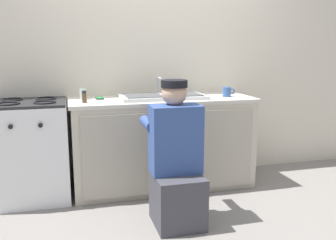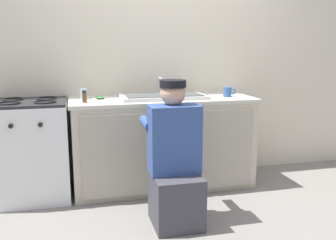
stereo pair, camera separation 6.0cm
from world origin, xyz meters
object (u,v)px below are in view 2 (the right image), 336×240
(sink_double_basin, at_px, (163,96))
(spice_bottle_pepper, at_px, (84,97))
(cell_phone, at_px, (100,98))
(coffee_mug, at_px, (228,92))
(plumber_person, at_px, (175,165))
(stove_range, at_px, (32,150))
(water_glass, at_px, (84,94))

(sink_double_basin, xyz_separation_m, spice_bottle_pepper, (-0.73, -0.11, 0.03))
(cell_phone, xyz_separation_m, spice_bottle_pepper, (-0.15, -0.23, 0.04))
(cell_phone, height_order, spice_bottle_pepper, spice_bottle_pepper)
(sink_double_basin, relative_size, coffee_mug, 6.35)
(plumber_person, relative_size, spice_bottle_pepper, 10.52)
(stove_range, xyz_separation_m, coffee_mug, (1.83, -0.06, 0.47))
(plumber_person, bearing_deg, cell_phone, 118.15)
(water_glass, height_order, spice_bottle_pepper, spice_bottle_pepper)
(plumber_person, bearing_deg, stove_range, 144.40)
(plumber_person, relative_size, cell_phone, 7.89)
(plumber_person, xyz_separation_m, cell_phone, (-0.49, 0.91, 0.41))
(sink_double_basin, height_order, water_glass, sink_double_basin)
(plumber_person, distance_m, water_glass, 1.18)
(spice_bottle_pepper, bearing_deg, cell_phone, 56.64)
(water_glass, bearing_deg, sink_double_basin, -6.43)
(stove_range, bearing_deg, sink_double_basin, 0.10)
(cell_phone, distance_m, coffee_mug, 1.22)
(cell_phone, distance_m, spice_bottle_pepper, 0.27)
(spice_bottle_pepper, bearing_deg, stove_range, 166.65)
(plumber_person, bearing_deg, sink_double_basin, 83.21)
(water_glass, bearing_deg, plumber_person, -54.07)
(cell_phone, relative_size, water_glass, 1.40)
(sink_double_basin, distance_m, coffee_mug, 0.63)
(stove_range, xyz_separation_m, cell_phone, (0.62, 0.11, 0.43))
(stove_range, xyz_separation_m, plumber_person, (1.11, -0.79, 0.02))
(coffee_mug, bearing_deg, cell_phone, 171.64)
(sink_double_basin, bearing_deg, cell_phone, 169.07)
(plumber_person, xyz_separation_m, spice_bottle_pepper, (-0.63, 0.68, 0.46))
(sink_double_basin, relative_size, stove_range, 0.89)
(stove_range, relative_size, cell_phone, 6.39)
(stove_range, distance_m, cell_phone, 0.77)
(plumber_person, distance_m, spice_bottle_pepper, 1.04)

